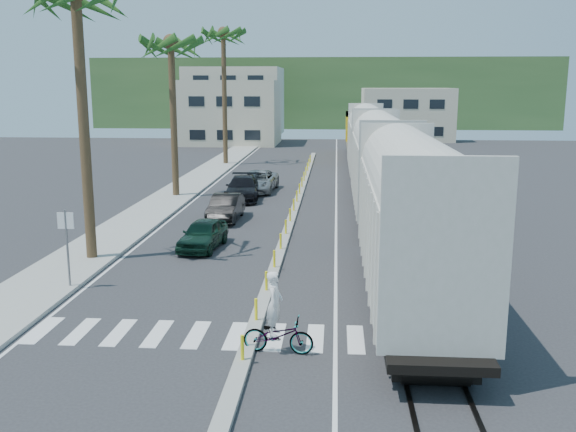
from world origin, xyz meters
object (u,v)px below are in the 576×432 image
Objects in this scene: car_lead at (203,234)px; cyclist at (277,327)px; street_sign at (67,238)px; car_second at (226,208)px.

cyclist is (4.49, -11.47, 0.08)m from car_lead.
car_lead is (3.68, 6.35, -1.30)m from street_sign.
street_sign reaches higher than cyclist.
car_second is (-0.03, 6.36, 0.04)m from car_lead.
street_sign reaches higher than car_lead.
street_sign is 7.45m from car_lead.
car_second is 1.85× the size of cyclist.
car_lead is at bearing 59.90° from street_sign.
street_sign is at bearing 63.57° from cyclist.
cyclist reaches higher than car_second.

